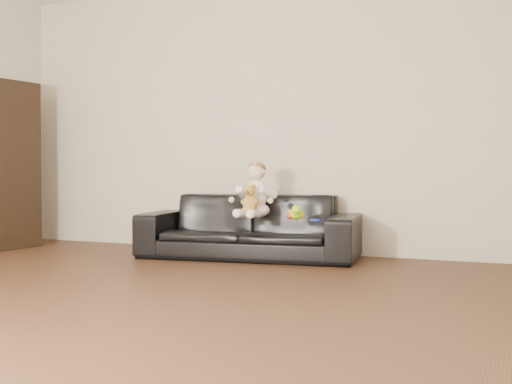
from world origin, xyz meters
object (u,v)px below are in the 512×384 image
at_px(cabinet, 5,165).
at_px(baby, 255,193).
at_px(sofa, 249,226).
at_px(toy_blue_disc, 315,220).
at_px(teddy_bear, 250,199).
at_px(toy_rattle, 290,215).
at_px(toy_green, 297,214).

height_order(cabinet, baby, cabinet).
distance_m(sofa, baby, 0.34).
bearing_deg(cabinet, toy_blue_disc, 8.39).
relative_size(sofa, baby, 3.97).
bearing_deg(baby, teddy_bear, -78.63).
xyz_separation_m(teddy_bear, toy_rattle, (0.35, 0.04, -0.13)).
bearing_deg(baby, toy_blue_disc, -3.69).
xyz_separation_m(sofa, baby, (0.10, -0.11, 0.30)).
distance_m(baby, toy_green, 0.47).
bearing_deg(toy_rattle, toy_blue_disc, -1.13).
relative_size(baby, teddy_bear, 2.06).
bearing_deg(toy_rattle, baby, 163.12).
xyz_separation_m(sofa, teddy_bear, (0.11, -0.25, 0.26)).
xyz_separation_m(toy_green, toy_blue_disc, (0.16, 0.01, -0.04)).
relative_size(teddy_bear, toy_blue_disc, 2.55).
height_order(cabinet, toy_green, cabinet).
xyz_separation_m(cabinet, toy_blue_disc, (3.19, 0.08, -0.45)).
distance_m(cabinet, toy_blue_disc, 3.23).
distance_m(cabinet, toy_rattle, 3.01).
distance_m(teddy_bear, toy_blue_disc, 0.59).
height_order(teddy_bear, toy_green, teddy_bear).
height_order(teddy_bear, toy_rattle, teddy_bear).
relative_size(cabinet, teddy_bear, 7.06).
bearing_deg(baby, toy_green, -8.85).
distance_m(sofa, cabinet, 2.59).
distance_m(sofa, toy_blue_disc, 0.72).
relative_size(sofa, toy_green, 13.67).
xyz_separation_m(cabinet, toy_rattle, (2.98, 0.08, -0.42)).
xyz_separation_m(baby, teddy_bear, (0.01, -0.15, -0.04)).
xyz_separation_m(cabinet, toy_green, (3.04, 0.07, -0.41)).
relative_size(teddy_bear, toy_rattle, 3.22).
height_order(toy_rattle, toy_blue_disc, toy_rattle).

